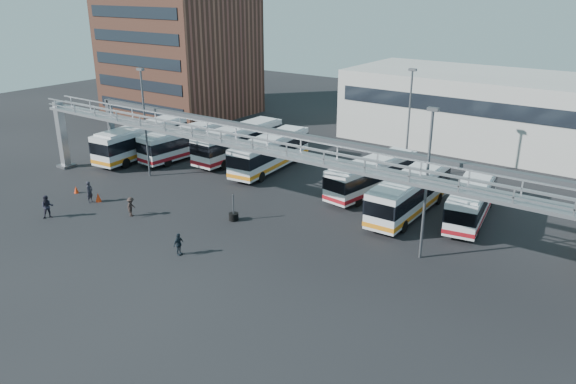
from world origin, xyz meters
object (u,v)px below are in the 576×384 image
Objects in this scene: bus_7 at (472,199)px; pedestrian_b at (47,207)px; bus_0 at (142,139)px; bus_1 at (185,141)px; light_pole_back at (409,118)px; tire_stack at (234,216)px; cone_right at (98,197)px; light_pole_left at (145,117)px; cone_left at (76,190)px; bus_5 at (372,175)px; light_pole_mid at (427,177)px; pedestrian_d at (179,244)px; bus_3 at (270,151)px; pedestrian_c at (131,207)px; bus_2 at (239,141)px; bus_6 at (410,193)px; pedestrian_a at (90,192)px.

pedestrian_b is (-27.00, -19.09, -0.75)m from bus_7.
bus_1 is (3.74, 2.62, -0.17)m from bus_0.
tire_stack is (-6.35, -17.50, -5.36)m from light_pole_back.
light_pole_back is 28.45m from cone_right.
light_pole_back is (20.00, 14.00, 0.00)m from light_pole_left.
cone_left is (-0.02, -13.37, -1.46)m from bus_1.
cone_left is at bearing -76.24° from bus_0.
bus_5 is at bearing 35.46° from cone_left.
bus_5 is at bearing 132.96° from light_pole_mid.
pedestrian_d is (-5.02, -18.23, -0.96)m from bus_5.
bus_3 reaches higher than cone_left.
cone_right reaches higher than cone_left.
pedestrian_c is (-21.48, -6.58, -4.94)m from light_pole_mid.
bus_2 is (8.68, 5.50, -0.00)m from bus_0.
bus_1 is (-21.57, -7.62, -3.95)m from light_pole_back.
light_pole_left is 18.41m from pedestrian_d.
light_pole_mid reaches higher than pedestrian_b.
bus_7 is at bearing 5.66° from bus_1.
light_pole_left reaches higher than bus_1.
bus_0 reaches higher than bus_1.
bus_6 is (-3.81, 6.54, -3.88)m from light_pole_mid.
pedestrian_b is at bearing -92.56° from cone_right.
bus_0 is at bearing 144.69° from light_pole_left.
bus_5 is at bearing 40.45° from cone_right.
bus_2 is at bearing 84.24° from cone_right.
bus_0 is at bearing -157.97° from light_pole_back.
bus_0 is 11.49m from cone_left.
bus_1 is at bearing 165.99° from light_pole_mid.
cone_right is (-6.55, -15.38, -1.50)m from bus_3.
tire_stack is (13.65, -3.50, -5.36)m from light_pole_left.
light_pole_left reaches higher than pedestrian_a.
bus_5 is at bearing -94.30° from light_pole_back.
bus_1 is at bearing 4.25° from pedestrian_c.
cone_left is (-4.96, -16.26, -1.62)m from bus_2.
cone_right is (-1.65, -16.40, -1.56)m from bus_2.
bus_2 is at bearing 169.23° from bus_6.
bus_3 is 6.18× the size of pedestrian_a.
bus_5 is 18.94m from pedestrian_d.
light_pole_left is 0.95× the size of bus_1.
cone_left is at bearing 59.05° from pedestrian_a.
bus_0 reaches higher than bus_6.
bus_5 is (-8.45, 9.07, -3.98)m from light_pole_mid.
bus_0 is 18.36× the size of cone_left.
bus_2 is at bearing -15.27° from pedestrian_c.
cone_left is at bearing -135.80° from light_pole_back.
light_pole_mid reaches higher than bus_5.
pedestrian_d is (6.26, -18.40, -1.10)m from bus_3.
bus_3 is 19.47m from pedestrian_d.
light_pole_left is 1.00× the size of light_pole_back.
bus_3 is 11.28m from bus_5.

